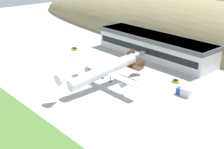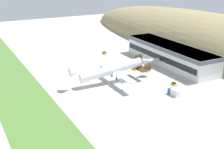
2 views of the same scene
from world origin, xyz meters
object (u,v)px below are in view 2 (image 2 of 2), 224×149
Objects in this scene: service_car_1 at (135,69)px; traffic_cone_0 at (111,70)px; terminal_building at (170,53)px; jetway_0 at (150,61)px; service_car_2 at (104,53)px; service_car_3 at (174,84)px; service_car_0 at (146,70)px; traffic_cone_1 at (96,61)px; cargo_airplane at (113,70)px; fuel_truck at (174,92)px.

traffic_cone_0 is at bearing -110.53° from service_car_1.
jetway_0 is at bearing -89.39° from terminal_building.
service_car_2 is 72.19m from service_car_3.
jetway_0 is at bearing 78.67° from traffic_cone_0.
service_car_0 is 0.94× the size of service_car_2.
traffic_cone_1 is (-33.47, -17.79, -0.41)m from service_car_0.
service_car_0 is at bearing 37.57° from service_car_1.
jetway_0 is 36.70m from traffic_cone_1.
jetway_0 is at bearing 112.04° from cargo_airplane.
traffic_cone_1 is (-27.53, -13.22, -0.30)m from service_car_1.
service_car_2 is 0.70× the size of fuel_truck.
jetway_0 is at bearing 169.46° from service_car_3.
fuel_truck is at bearing -19.03° from jetway_0.
cargo_airplane reaches higher than service_car_2.
service_car_0 is 7.42× the size of traffic_cone_0.
terminal_building is at bearing 146.27° from service_car_3.
cargo_airplane is 42.11m from traffic_cone_1.
cargo_airplane reaches higher than service_car_0.
jetway_0 reaches higher than fuel_truck.
service_car_2 is 1.22× the size of service_car_3.
cargo_airplane reaches higher than terminal_building.
service_car_1 is 40.39m from service_car_2.
jetway_0 is at bearing 90.97° from service_car_1.
service_car_1 is 32.00m from service_car_3.
traffic_cone_1 is (-22.40, 0.46, 0.00)m from traffic_cone_0.
service_car_2 is 37.70m from traffic_cone_0.
service_car_2 reaches higher than traffic_cone_1.
traffic_cone_1 is (-40.62, 8.61, -7.02)m from cargo_airplane.
jetway_0 reaches higher than service_car_2.
fuel_truck is (42.67, -30.08, -5.41)m from terminal_building.
service_car_2 is at bearing 159.31° from traffic_cone_0.
terminal_building is at bearing 55.55° from traffic_cone_1.
service_car_2 is at bearing 177.70° from fuel_truck.
service_car_0 is at bearing 6.08° from service_car_2.
cargo_airplane is 82.68× the size of traffic_cone_1.
cargo_airplane is 7.32× the size of fuel_truck.
fuel_truck is 11.29× the size of traffic_cone_0.
jetway_0 is 20.39× the size of traffic_cone_0.
jetway_0 is 45.03m from fuel_truck.
fuel_truck is at bearing 11.90° from traffic_cone_0.
service_car_1 is 7.52× the size of traffic_cone_0.
jetway_0 is 20.39× the size of traffic_cone_1.
cargo_airplane is at bearing -21.87° from service_car_2.
traffic_cone_0 is (-5.13, -13.69, -0.30)m from service_car_1.
jetway_0 is at bearing 160.97° from fuel_truck.
traffic_cone_0 is 1.00× the size of traffic_cone_1.
terminal_building is 16.18× the size of service_car_2.
fuel_truck reaches higher than service_car_1.
service_car_0 is (6.29, -21.82, -6.32)m from terminal_building.
terminal_building reaches higher than service_car_0.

